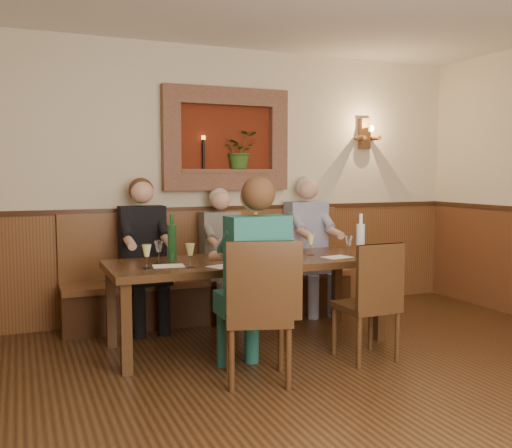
{
  "coord_description": "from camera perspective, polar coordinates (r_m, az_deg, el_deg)",
  "views": [
    {
      "loc": [
        -1.82,
        -2.7,
        1.49
      ],
      "look_at": [
        0.1,
        1.9,
        1.05
      ],
      "focal_mm": 40.0,
      "sensor_mm": 36.0,
      "label": 1
    }
  ],
  "objects": [
    {
      "name": "person_bench_right",
      "position": [
        6.18,
        5.41,
        -3.19
      ],
      "size": [
        0.44,
        0.54,
        1.46
      ],
      "color": "navy",
      "rests_on": "ground"
    },
    {
      "name": "room_shell",
      "position": [
        3.29,
        11.49,
        11.9
      ],
      "size": [
        6.04,
        6.04,
        2.82
      ],
      "color": "beige",
      "rests_on": "ground"
    },
    {
      "name": "tasting_sheet_c",
      "position": [
        5.13,
        8.11,
        -3.29
      ],
      "size": [
        0.27,
        0.22,
        0.0
      ],
      "primitive_type": "cube",
      "rotation": [
        0.0,
        0.0,
        0.19
      ],
      "color": "white",
      "rests_on": "dining_table"
    },
    {
      "name": "wine_glass_7",
      "position": [
        4.53,
        -10.87,
        -3.23
      ],
      "size": [
        0.08,
        0.08,
        0.19
      ],
      "primitive_type": null,
      "color": "#DCDC84",
      "rests_on": "dining_table"
    },
    {
      "name": "chair_near_right",
      "position": [
        4.73,
        11.02,
        -9.92
      ],
      "size": [
        0.43,
        0.43,
        0.95
      ],
      "rotation": [
        0.0,
        0.0,
        0.02
      ],
      "color": "#341D0F",
      "rests_on": "ground"
    },
    {
      "name": "person_bench_mid",
      "position": [
        5.79,
        -3.35,
        -4.27
      ],
      "size": [
        0.39,
        0.47,
        1.35
      ],
      "color": "#514E4A",
      "rests_on": "ground"
    },
    {
      "name": "wainscoting",
      "position": [
        3.38,
        11.1,
        -10.54
      ],
      "size": [
        6.02,
        6.02,
        1.15
      ],
      "color": "brown",
      "rests_on": "ground"
    },
    {
      "name": "wine_glass_3",
      "position": [
        4.54,
        -6.59,
        -3.15
      ],
      "size": [
        0.08,
        0.08,
        0.19
      ],
      "primitive_type": null,
      "color": "#DCDC84",
      "rests_on": "dining_table"
    },
    {
      "name": "tasting_sheet_d",
      "position": [
        4.59,
        -3.14,
        -4.22
      ],
      "size": [
        0.3,
        0.27,
        0.0
      ],
      "primitive_type": "cube",
      "rotation": [
        0.0,
        0.0,
        0.39
      ],
      "color": "white",
      "rests_on": "dining_table"
    },
    {
      "name": "wine_glass_6",
      "position": [
        4.91,
        -3.58,
        -2.51
      ],
      "size": [
        0.08,
        0.08,
        0.19
      ],
      "primitive_type": null,
      "color": "white",
      "rests_on": "dining_table"
    },
    {
      "name": "wine_glass_2",
      "position": [
        5.13,
        0.14,
        -2.18
      ],
      "size": [
        0.08,
        0.08,
        0.19
      ],
      "primitive_type": null,
      "color": "#DCDC84",
      "rests_on": "dining_table"
    },
    {
      "name": "wall_niche",
      "position": [
        6.02,
        -2.62,
        8.04
      ],
      "size": [
        1.36,
        0.3,
        1.06
      ],
      "color": "#601E0D",
      "rests_on": "ground"
    },
    {
      "name": "wall_sconce",
      "position": [
        6.77,
        10.89,
        8.78
      ],
      "size": [
        0.25,
        0.2,
        0.35
      ],
      "color": "brown",
      "rests_on": "ground"
    },
    {
      "name": "spittoon_bucket",
      "position": [
        4.93,
        -0.92,
        -2.21
      ],
      "size": [
        0.28,
        0.28,
        0.24
      ],
      "primitive_type": "cylinder",
      "rotation": [
        0.0,
        0.0,
        0.43
      ],
      "color": "#B7290B",
      "rests_on": "dining_table"
    },
    {
      "name": "person_chair_front",
      "position": [
        4.18,
        -0.34,
        -7.09
      ],
      "size": [
        0.44,
        0.54,
        1.47
      ],
      "color": "#173F52",
      "rests_on": "ground"
    },
    {
      "name": "wine_glass_0",
      "position": [
        5.23,
        5.49,
        -2.07
      ],
      "size": [
        0.08,
        0.08,
        0.19
      ],
      "primitive_type": null,
      "color": "#DCDC84",
      "rests_on": "dining_table"
    },
    {
      "name": "ground_plane",
      "position": [
        3.59,
        10.93,
        -19.61
      ],
      "size": [
        6.0,
        6.0,
        0.0
      ],
      "primitive_type": "plane",
      "color": "black",
      "rests_on": "ground"
    },
    {
      "name": "wine_glass_1",
      "position": [
        5.2,
        9.27,
        -2.14
      ],
      "size": [
        0.08,
        0.08,
        0.19
      ],
      "primitive_type": null,
      "color": "white",
      "rests_on": "dining_table"
    },
    {
      "name": "wine_glass_5",
      "position": [
        4.85,
        -0.18,
        -2.6
      ],
      "size": [
        0.08,
        0.08,
        0.19
      ],
      "primitive_type": null,
      "color": "#DCDC84",
      "rests_on": "dining_table"
    },
    {
      "name": "tasting_sheet_a",
      "position": [
        4.65,
        -8.76,
        -4.16
      ],
      "size": [
        0.27,
        0.21,
        0.0
      ],
      "primitive_type": "cube",
      "rotation": [
        0.0,
        0.0,
        -0.14
      ],
      "color": "white",
      "rests_on": "dining_table"
    },
    {
      "name": "chair_near_left",
      "position": [
        4.15,
        0.16,
        -11.58
      ],
      "size": [
        0.57,
        0.57,
        1.04
      ],
      "rotation": [
        0.0,
        0.0,
        -0.3
      ],
      "color": "#341D0F",
      "rests_on": "ground"
    },
    {
      "name": "tasting_sheet_b",
      "position": [
        4.88,
        2.08,
        -3.66
      ],
      "size": [
        0.3,
        0.22,
        0.0
      ],
      "primitive_type": "cube",
      "rotation": [
        0.0,
        0.0,
        0.08
      ],
      "color": "white",
      "rests_on": "dining_table"
    },
    {
      "name": "wine_glass_4",
      "position": [
        4.79,
        -9.7,
        -2.77
      ],
      "size": [
        0.08,
        0.08,
        0.19
      ],
      "primitive_type": null,
      "color": "white",
      "rests_on": "dining_table"
    },
    {
      "name": "dining_table",
      "position": [
        4.97,
        -0.84,
        -4.39
      ],
      "size": [
        2.4,
        0.9,
        0.75
      ],
      "color": "#341D0F",
      "rests_on": "ground"
    },
    {
      "name": "wine_bottle_green_b",
      "position": [
        4.87,
        -8.4,
        -1.79
      ],
      "size": [
        0.1,
        0.1,
        0.4
      ],
      "rotation": [
        0.0,
        0.0,
        -0.43
      ],
      "color": "#19471E",
      "rests_on": "dining_table"
    },
    {
      "name": "person_bench_left",
      "position": [
        5.57,
        -11.08,
        -4.22
      ],
      "size": [
        0.43,
        0.53,
        1.45
      ],
      "color": "black",
      "rests_on": "ground"
    },
    {
      "name": "bench",
      "position": [
        5.91,
        -4.27,
        -6.32
      ],
      "size": [
        3.0,
        0.45,
        1.11
      ],
      "color": "#381E0F",
      "rests_on": "ground"
    },
    {
      "name": "wine_bottle_green_a",
      "position": [
        5.01,
        -0.04,
        -1.26
      ],
      "size": [
        0.1,
        0.1,
        0.45
      ],
      "rotation": [
        0.0,
        0.0,
        -0.27
      ],
      "color": "#19471E",
      "rests_on": "dining_table"
    },
    {
      "name": "water_bottle",
      "position": [
        5.09,
        10.41,
        -1.58
      ],
      "size": [
        0.09,
        0.09,
        0.39
      ],
      "rotation": [
        0.0,
        0.0,
        0.21
      ],
      "color": "silver",
      "rests_on": "dining_table"
    }
  ]
}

